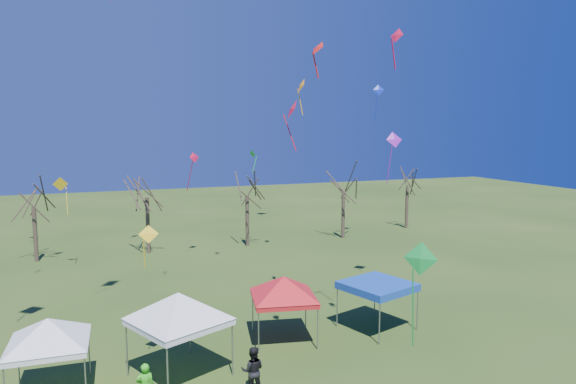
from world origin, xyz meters
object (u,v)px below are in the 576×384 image
at_px(person_dark, 253,371).
at_px(tent_red, 284,281).
at_px(tree_4, 344,174).
at_px(tree_2, 146,177).
at_px(tent_blue, 377,286).
at_px(tree_5, 408,173).
at_px(tree_3, 247,177).
at_px(tent_white_west, 48,324).
at_px(tent_white_mid, 178,298).
at_px(tree_1, 32,187).

bearing_deg(person_dark, tent_red, -104.53).
bearing_deg(tree_4, tree_2, 178.78).
relative_size(tent_red, tent_blue, 1.05).
bearing_deg(tree_2, tree_5, 3.70).
xyz_separation_m(tree_3, tent_white_west, (-14.21, -21.85, -3.22)).
xyz_separation_m(tent_white_west, tent_white_mid, (4.89, -0.21, 0.47)).
relative_size(tree_1, tree_4, 0.96).
distance_m(tent_white_mid, tent_blue, 10.44).
height_order(tree_5, tent_white_mid, tree_5).
xyz_separation_m(tree_4, tent_white_mid, (-18.64, -22.02, -2.73)).
relative_size(tree_1, tent_white_mid, 1.72).
relative_size(tree_5, tent_blue, 1.93).
bearing_deg(tree_3, tent_white_mid, -112.90).
xyz_separation_m(tent_white_west, tent_red, (10.19, 1.72, 0.10)).
distance_m(tree_1, tent_white_mid, 23.99).
bearing_deg(tree_5, tree_4, -166.15).
bearing_deg(tree_2, tent_blue, -65.82).
height_order(tent_white_mid, tent_red, tent_white_mid).
bearing_deg(tree_5, tree_2, -176.30).
bearing_deg(person_dark, tree_1, -49.75).
bearing_deg(tent_white_mid, tree_2, 87.65).
height_order(tree_1, tent_white_mid, tree_1).
relative_size(tree_5, tent_white_mid, 1.70).
bearing_deg(tree_1, tent_white_mid, -71.74).
height_order(tree_3, tent_white_west, tree_3).
bearing_deg(tree_4, tree_3, 179.74).
xyz_separation_m(tree_2, tree_3, (8.40, -0.33, -0.21)).
xyz_separation_m(tree_2, tree_4, (17.72, -0.38, -0.23)).
height_order(tree_4, tree_5, tree_4).
distance_m(tree_4, tent_red, 24.32).
distance_m(tree_3, tent_red, 20.77).
xyz_separation_m(tent_white_west, tent_blue, (15.16, 1.37, -0.63)).
height_order(tent_white_mid, tent_blue, tent_white_mid).
distance_m(tree_3, tree_4, 9.32).
bearing_deg(tent_white_mid, tent_red, 20.00).
bearing_deg(tree_5, tent_white_west, -143.19).
distance_m(tent_blue, person_dark, 8.93).
relative_size(tree_4, person_dark, 4.19).
xyz_separation_m(tree_2, tent_white_mid, (-0.92, -22.39, -2.96)).
distance_m(tree_1, tent_white_west, 22.80).
xyz_separation_m(tree_5, person_dark, (-24.60, -26.55, -4.79)).
bearing_deg(person_dark, tent_blue, -133.96).
height_order(tree_5, tent_white_west, tree_5).
relative_size(tree_4, tent_white_mid, 1.80).
bearing_deg(tree_4, tent_red, -123.60).
xyz_separation_m(tree_3, tent_red, (-4.03, -20.13, -3.12)).
distance_m(tree_2, tent_white_mid, 22.61).
bearing_deg(person_dark, tree_4, -104.76).
bearing_deg(tree_1, tree_4, -1.42).
distance_m(tree_5, tent_blue, 28.27).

